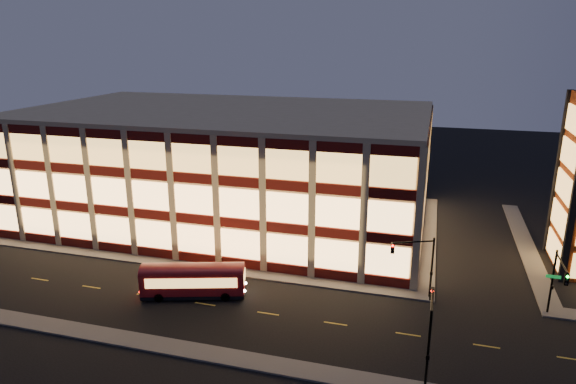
% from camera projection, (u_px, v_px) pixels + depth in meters
% --- Properties ---
extents(ground, '(200.00, 200.00, 0.00)m').
position_uv_depth(ground, '(194.00, 271.00, 53.03)').
color(ground, black).
rests_on(ground, ground).
extents(sidewalk_office_south, '(54.00, 2.00, 0.15)m').
position_uv_depth(sidewalk_office_south, '(173.00, 263.00, 54.72)').
color(sidewalk_office_south, '#514F4C').
rests_on(sidewalk_office_south, ground).
extents(sidewalk_office_east, '(2.00, 30.00, 0.15)m').
position_uv_depth(sidewalk_office_east, '(428.00, 235.00, 62.58)').
color(sidewalk_office_east, '#514F4C').
rests_on(sidewalk_office_east, ground).
extents(sidewalk_tower_west, '(2.00, 30.00, 0.15)m').
position_uv_depth(sidewalk_tower_west, '(525.00, 245.00, 59.67)').
color(sidewalk_tower_west, '#514F4C').
rests_on(sidewalk_tower_west, ground).
extents(sidewalk_near, '(100.00, 2.00, 0.15)m').
position_uv_depth(sidewalk_near, '(122.00, 338.00, 41.04)').
color(sidewalk_near, '#514F4C').
rests_on(sidewalk_near, ground).
extents(office_building, '(50.45, 30.45, 14.50)m').
position_uv_depth(office_building, '(228.00, 164.00, 67.28)').
color(office_building, tan).
rests_on(office_building, ground).
extents(traffic_signal_far, '(3.79, 1.87, 6.00)m').
position_uv_depth(traffic_signal_far, '(418.00, 258.00, 46.19)').
color(traffic_signal_far, black).
rests_on(traffic_signal_far, ground).
extents(traffic_signal_right, '(1.20, 4.37, 6.00)m').
position_uv_depth(traffic_signal_right, '(557.00, 278.00, 42.42)').
color(traffic_signal_right, black).
rests_on(traffic_signal_right, ground).
extents(traffic_signal_near, '(0.32, 4.45, 6.00)m').
position_uv_depth(traffic_signal_near, '(430.00, 324.00, 35.48)').
color(traffic_signal_near, black).
rests_on(traffic_signal_near, ground).
extents(trolley_bus, '(9.74, 5.09, 3.21)m').
position_uv_depth(trolley_bus, '(193.00, 278.00, 47.46)').
color(trolley_bus, maroon).
rests_on(trolley_bus, ground).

